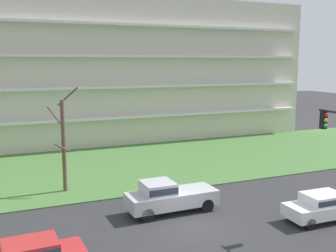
# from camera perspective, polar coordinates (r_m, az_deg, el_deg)

# --- Properties ---
(ground) EXTENTS (160.00, 160.00, 0.00)m
(ground) POSITION_cam_1_polar(r_m,az_deg,el_deg) (22.52, 3.52, -14.06)
(ground) COLOR #2D2D30
(grass_lawn_strip) EXTENTS (80.00, 16.00, 0.08)m
(grass_lawn_strip) POSITION_cam_1_polar(r_m,az_deg,el_deg) (34.94, -6.80, -5.59)
(grass_lawn_strip) COLOR #477238
(grass_lawn_strip) RESTS_ON ground
(apartment_building) EXTENTS (51.08, 12.46, 15.72)m
(apartment_building) POSITION_cam_1_polar(r_m,az_deg,el_deg) (47.20, -11.69, 7.68)
(apartment_building) COLOR beige
(apartment_building) RESTS_ON ground
(tree_left) EXTENTS (2.15, 2.14, 7.19)m
(tree_left) POSITION_cam_1_polar(r_m,az_deg,el_deg) (28.10, -14.58, -2.27)
(tree_left) COLOR brown
(tree_left) RESTS_ON ground
(sedan_white_center_left) EXTENTS (4.45, 1.92, 1.57)m
(sedan_white_center_left) POSITION_cam_1_polar(r_m,az_deg,el_deg) (24.63, 21.07, -10.44)
(sedan_white_center_left) COLOR white
(sedan_white_center_left) RESTS_ON ground
(pickup_silver_center_right) EXTENTS (5.43, 2.08, 1.95)m
(pickup_silver_center_right) POSITION_cam_1_polar(r_m,az_deg,el_deg) (24.12, 0.03, -9.86)
(pickup_silver_center_right) COLOR #B7BABF
(pickup_silver_center_right) RESTS_ON ground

